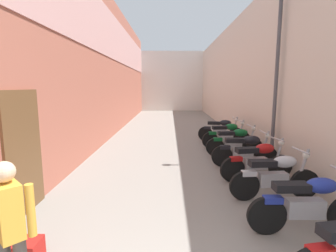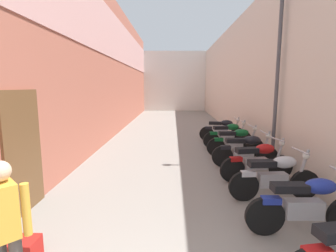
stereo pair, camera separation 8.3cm
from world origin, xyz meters
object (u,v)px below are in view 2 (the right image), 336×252
Objects in this scene: motorcycle_eighth at (222,130)px; plastic_crate at (21,249)px; motorcycle_third at (275,176)px; motorcycle_fourth at (258,160)px; motorcycle_second at (307,204)px; street_lamp at (275,68)px; pedestrian_by_doorway at (5,226)px; motorcycle_sixth at (236,141)px; motorcycle_fifth at (245,150)px; motorcycle_seventh at (228,134)px.

motorcycle_eighth is 8.44m from plastic_crate.
motorcycle_fourth is (-0.00, 1.07, 0.00)m from motorcycle_third.
motorcycle_second is 6.76m from motorcycle_eighth.
street_lamp is (0.70, 2.21, 2.26)m from motorcycle_third.
street_lamp reaches higher than pedestrian_by_doorway.
motorcycle_second is at bearing 9.14° from plastic_crate.
motorcycle_third is 3.26m from motorcycle_sixth.
pedestrian_by_doorway is at bearing -64.22° from plastic_crate.
plastic_crate is at bearing -118.56° from motorcycle_eighth.
motorcycle_fourth is at bearing -90.00° from motorcycle_sixth.
motorcycle_fifth is at bearing 52.43° from pedestrian_by_doorway.
pedestrian_by_doorway is at bearing -121.86° from motorcycle_sixth.
motorcycle_fourth is 2.18m from motorcycle_sixth.
motorcycle_third is 5.53m from motorcycle_eighth.
motorcycle_sixth is 6.54m from plastic_crate.
pedestrian_by_doorway is at bearing -158.98° from motorcycle_second.
street_lamp is at bearing 58.32° from motorcycle_fourth.
motorcycle_seventh is (-0.00, 5.67, 0.00)m from motorcycle_second.
motorcycle_fifth is 5.69m from plastic_crate.
motorcycle_eighth is (0.00, 4.45, 0.00)m from motorcycle_fourth.
street_lamp is at bearing 48.01° from pedestrian_by_doorway.
motorcycle_fifth is 1.01× the size of motorcycle_eighth.
motorcycle_sixth is 6.96m from pedestrian_by_doorway.
pedestrian_by_doorway reaches higher than motorcycle_second.
motorcycle_sixth is at bearing 90.00° from motorcycle_fourth.
street_lamp is at bearing 72.41° from motorcycle_third.
motorcycle_fourth and motorcycle_sixth have the same top height.
motorcycle_fifth is 6.02m from pedestrian_by_doorway.
motorcycle_second is at bearing -90.00° from motorcycle_fourth.
motorcycle_third is at bearing -90.00° from motorcycle_fifth.
motorcycle_eighth is (-0.00, 1.09, 0.00)m from motorcycle_seventh.
motorcycle_sixth is 0.39× the size of street_lamp.
motorcycle_fourth is at bearing -90.01° from motorcycle_fifth.
plastic_crate is at bearing -155.01° from motorcycle_third.
plastic_crate is at bearing -128.12° from motorcycle_sixth.
motorcycle_seventh is at bearing 107.47° from street_lamp.
motorcycle_seventh is (-0.00, 2.31, 0.00)m from motorcycle_fifth.
street_lamp reaches higher than motorcycle_fourth.
motorcycle_third is 4.54m from pedestrian_by_doorway.
motorcycle_eighth is at bearing 90.00° from motorcycle_third.
motorcycle_seventh reaches higher than plastic_crate.
motorcycle_second and motorcycle_sixth have the same top height.
motorcycle_second is at bearing 21.02° from pedestrian_by_doorway.
motorcycle_fifth and motorcycle_seventh have the same top height.
motorcycle_eighth is at bearing 90.00° from motorcycle_fourth.
motorcycle_seventh is (0.00, 3.36, 0.00)m from motorcycle_fourth.
motorcycle_eighth is at bearing 90.00° from motorcycle_fifth.
motorcycle_fifth is (0.00, 1.05, 0.00)m from motorcycle_fourth.
motorcycle_sixth is 4.21× the size of plastic_crate.
motorcycle_fourth is 4.45m from motorcycle_eighth.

